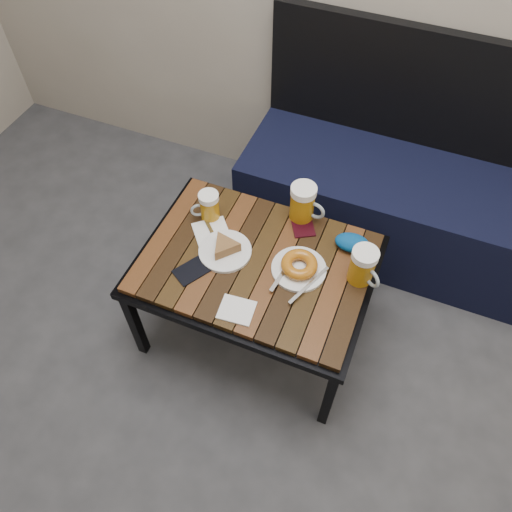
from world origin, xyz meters
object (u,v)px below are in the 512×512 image
at_px(plate_bagel, 299,267).
at_px(passport_burgundy, 303,226).
at_px(beer_mug_centre, 303,203).
at_px(beer_mug_right, 363,266).
at_px(cafe_table, 256,268).
at_px(passport_navy, 191,271).
at_px(beer_mug_left, 209,206).
at_px(knit_pouch, 352,243).
at_px(bench, 401,200).
at_px(plate_pie, 225,248).

distance_m(plate_bagel, passport_burgundy, 0.21).
xyz_separation_m(beer_mug_centre, beer_mug_right, (0.28, -0.19, -0.00)).
height_order(cafe_table, passport_navy, passport_navy).
distance_m(beer_mug_left, plate_bagel, 0.41).
bearing_deg(passport_burgundy, knit_pouch, -38.50).
bearing_deg(bench, passport_burgundy, -123.64).
bearing_deg(plate_pie, bench, 52.47).
bearing_deg(plate_pie, knit_pouch, 24.89).
relative_size(beer_mug_right, knit_pouch, 1.16).
distance_m(beer_mug_centre, plate_pie, 0.34).
height_order(plate_pie, passport_navy, plate_pie).
bearing_deg(passport_burgundy, cafe_table, -145.15).
bearing_deg(beer_mug_centre, passport_navy, -117.52).
relative_size(beer_mug_left, passport_burgundy, 1.10).
relative_size(plate_bagel, knit_pouch, 1.99).
bearing_deg(bench, beer_mug_left, -139.36).
xyz_separation_m(beer_mug_right, passport_navy, (-0.56, -0.20, -0.07)).
bearing_deg(beer_mug_left, passport_navy, 65.78).
xyz_separation_m(beer_mug_centre, passport_navy, (-0.28, -0.39, -0.07)).
xyz_separation_m(beer_mug_left, plate_pie, (0.12, -0.13, -0.04)).
relative_size(passport_burgundy, knit_pouch, 0.88).
bearing_deg(passport_burgundy, beer_mug_centre, 83.74).
xyz_separation_m(beer_mug_right, knit_pouch, (-0.06, 0.12, -0.05)).
bearing_deg(plate_bagel, beer_mug_left, 164.83).
distance_m(plate_pie, passport_navy, 0.15).
bearing_deg(beer_mug_centre, plate_pie, -119.25).
xyz_separation_m(plate_pie, knit_pouch, (0.42, 0.19, 0.01)).
height_order(beer_mug_left, passport_navy, beer_mug_left).
distance_m(beer_mug_left, passport_navy, 0.27).
distance_m(beer_mug_right, passport_burgundy, 0.31).
bearing_deg(plate_pie, beer_mug_centre, 52.89).
relative_size(passport_navy, knit_pouch, 0.92).
bearing_deg(beer_mug_left, beer_mug_right, 139.45).
xyz_separation_m(plate_bagel, passport_burgundy, (-0.05, 0.20, -0.02)).
bearing_deg(bench, beer_mug_right, -95.07).
bearing_deg(bench, cafe_table, -121.16).
relative_size(beer_mug_right, passport_navy, 1.27).
height_order(cafe_table, beer_mug_left, beer_mug_left).
xyz_separation_m(passport_navy, passport_burgundy, (0.30, 0.35, -0.00)).
height_order(beer_mug_left, plate_pie, beer_mug_left).
height_order(beer_mug_right, passport_navy, beer_mug_right).
bearing_deg(passport_burgundy, beer_mug_left, 164.94).
bearing_deg(plate_pie, passport_navy, -121.38).
bearing_deg(beer_mug_centre, passport_burgundy, -58.48).
distance_m(beer_mug_centre, passport_burgundy, 0.09).
distance_m(plate_pie, passport_burgundy, 0.31).
height_order(bench, beer_mug_left, bench).
bearing_deg(passport_navy, plate_bagel, 53.66).
xyz_separation_m(bench, knit_pouch, (-0.12, -0.50, 0.23)).
bearing_deg(passport_navy, passport_burgundy, 80.24).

